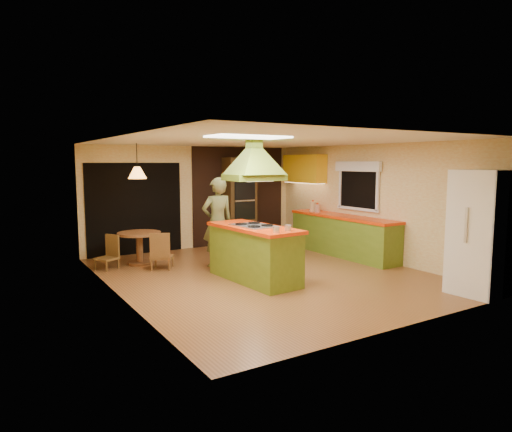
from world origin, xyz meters
TOP-DOWN VIEW (x-y plane):
  - ground at (0.00, 0.00)m, footprint 6.50×6.50m
  - room_walls at (0.00, 0.00)m, footprint 5.50×6.50m
  - ceiling_plane at (0.00, 0.00)m, footprint 6.50×6.50m
  - brick_panel at (1.25, 3.23)m, footprint 2.64×0.03m
  - nook_opening at (-1.50, 3.23)m, footprint 2.20×0.03m
  - right_counter at (2.45, 0.60)m, footprint 0.62×3.05m
  - upper_cabinets at (2.57, 2.20)m, footprint 0.34×1.40m
  - window_right at (2.70, 0.40)m, footprint 0.12×1.35m
  - fluor_panel at (-1.10, -1.20)m, footprint 1.20×0.60m
  - kitchen_island at (-0.42, -0.25)m, footprint 0.93×2.03m
  - range_hood at (-0.42, -0.25)m, footprint 0.98×0.72m
  - man at (-0.47, 1.10)m, footprint 0.68×0.46m
  - refrigerator at (2.24, -2.86)m, footprint 0.87×0.83m
  - wall_oven at (1.09, 2.95)m, footprint 0.77×0.64m
  - dining_table at (-1.76, 2.14)m, footprint 0.89×0.89m
  - chair_left at (-2.46, 2.04)m, footprint 0.51×0.51m
  - chair_near at (-1.51, 1.49)m, footprint 0.57×0.57m
  - pendant_lamp at (-1.76, 2.14)m, footprint 0.47×0.47m
  - canister_large at (2.40, 1.61)m, footprint 0.21×0.21m
  - canister_medium at (2.40, 1.43)m, footprint 0.17×0.17m
  - canister_small at (2.40, 1.45)m, footprint 0.15×0.15m

SIDE VIEW (x-z plane):
  - ground at x=0.00m, z-range 0.00..0.00m
  - chair_left at x=-2.46m, z-range 0.00..0.68m
  - chair_near at x=-1.51m, z-range 0.00..0.75m
  - right_counter at x=2.45m, z-range 0.00..0.92m
  - dining_table at x=-1.76m, z-range 0.13..0.80m
  - kitchen_island at x=-0.42m, z-range 0.00..1.00m
  - man at x=-0.47m, z-range 0.00..1.81m
  - refrigerator at x=2.24m, z-range 0.00..2.00m
  - canister_small at x=2.40m, z-range 0.92..1.10m
  - canister_medium at x=2.40m, z-range 0.92..1.10m
  - canister_large at x=2.40m, z-range 0.92..1.16m
  - nook_opening at x=-1.50m, z-range 0.00..2.10m
  - wall_oven at x=1.09m, z-range 0.00..2.23m
  - room_walls at x=0.00m, z-range -2.00..4.50m
  - brick_panel at x=1.25m, z-range 0.00..2.50m
  - window_right at x=2.70m, z-range 1.24..2.30m
  - pendant_lamp at x=-1.76m, z-range 1.78..2.02m
  - upper_cabinets at x=2.57m, z-range 1.60..2.30m
  - range_hood at x=-0.42m, z-range 1.86..2.65m
  - fluor_panel at x=-1.10m, z-range 2.47..2.50m
  - ceiling_plane at x=0.00m, z-range 2.50..2.50m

